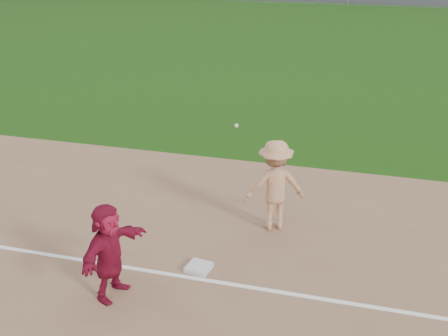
# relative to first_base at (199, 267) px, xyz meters

# --- Properties ---
(ground) EXTENTS (160.00, 160.00, 0.00)m
(ground) POSITION_rel_first_base_xyz_m (-0.05, 0.50, -0.07)
(ground) COLOR #19430C
(ground) RESTS_ON ground
(foul_line) EXTENTS (60.00, 0.10, 0.01)m
(foul_line) POSITION_rel_first_base_xyz_m (-0.05, -0.30, -0.04)
(foul_line) COLOR white
(foul_line) RESTS_ON infield_dirt
(first_base) EXTENTS (0.50, 0.50, 0.10)m
(first_base) POSITION_rel_first_base_xyz_m (0.00, 0.00, 0.00)
(first_base) COLOR silver
(first_base) RESTS_ON infield_dirt
(base_runner) EXTENTS (0.85, 1.72, 1.78)m
(base_runner) POSITION_rel_first_base_xyz_m (-1.24, -1.15, 0.84)
(base_runner) COLOR maroon
(base_runner) RESTS_ON infield_dirt
(first_base_play) EXTENTS (1.48, 1.45, 2.59)m
(first_base_play) POSITION_rel_first_base_xyz_m (1.06, 2.01, 0.95)
(first_base_play) COLOR #AAA9AC
(first_base_play) RESTS_ON infield_dirt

